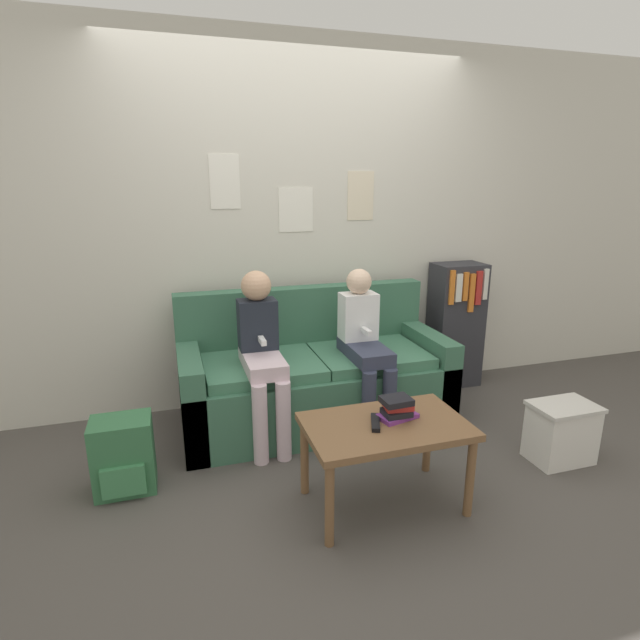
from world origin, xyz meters
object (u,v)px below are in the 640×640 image
(couch, at_px, (314,379))
(tv_remote, at_px, (375,423))
(person_left, at_px, (262,348))
(storage_box, at_px, (561,432))
(bookshelf, at_px, (455,325))
(coffee_table, at_px, (386,434))
(backpack, at_px, (124,456))
(person_right, at_px, (365,342))

(couch, distance_m, tv_remote, 1.04)
(person_left, relative_size, storage_box, 2.92)
(tv_remote, bearing_deg, person_left, 137.01)
(bookshelf, relative_size, storage_box, 2.67)
(person_left, relative_size, bookshelf, 1.09)
(coffee_table, xyz_separation_m, tv_remote, (-0.06, 0.00, 0.07))
(coffee_table, distance_m, backpack, 1.40)
(person_left, height_order, person_right, person_left)
(coffee_table, relative_size, person_right, 0.76)
(person_right, relative_size, storage_box, 2.86)
(person_right, height_order, tv_remote, person_right)
(bookshelf, bearing_deg, couch, -167.14)
(person_right, height_order, storage_box, person_right)
(backpack, bearing_deg, couch, 22.38)
(person_left, distance_m, bookshelf, 1.75)
(person_right, bearing_deg, person_left, 179.41)
(bookshelf, distance_m, storage_box, 1.28)
(couch, relative_size, tv_remote, 10.39)
(person_left, xyz_separation_m, person_right, (0.68, -0.01, -0.02))
(couch, bearing_deg, storage_box, -37.17)
(couch, bearing_deg, backpack, -157.62)
(person_right, bearing_deg, backpack, -168.56)
(person_left, bearing_deg, storage_box, -24.83)
(couch, distance_m, person_left, 0.55)
(couch, distance_m, backpack, 1.32)
(person_right, relative_size, tv_remote, 6.18)
(couch, xyz_separation_m, person_left, (-0.39, -0.19, 0.33))
(bookshelf, relative_size, backpack, 2.43)
(couch, distance_m, storage_box, 1.58)
(coffee_table, bearing_deg, backpack, 157.72)
(tv_remote, xyz_separation_m, storage_box, (1.24, 0.07, -0.29))
(person_left, bearing_deg, couch, 25.62)
(person_left, xyz_separation_m, backpack, (-0.82, -0.31, -0.43))
(person_right, bearing_deg, storage_box, -38.10)
(couch, xyz_separation_m, person_right, (0.29, -0.20, 0.31))
(person_left, height_order, storage_box, person_left)
(person_right, distance_m, tv_remote, 0.89)
(couch, relative_size, person_left, 1.65)
(bookshelf, bearing_deg, tv_remote, -133.89)
(backpack, bearing_deg, tv_remote, -23.14)
(person_left, bearing_deg, coffee_table, -61.06)
(bookshelf, bearing_deg, person_left, -163.97)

